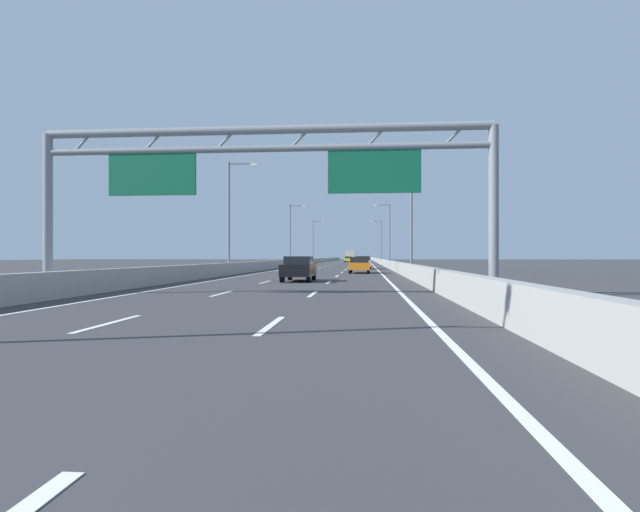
{
  "coord_description": "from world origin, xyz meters",
  "views": [
    {
      "loc": [
        3.78,
        1.64,
        1.49
      ],
      "look_at": [
        -0.99,
        57.44,
        1.49
      ],
      "focal_mm": 28.87,
      "sensor_mm": 36.0,
      "label": 1
    }
  ],
  "objects_px": {
    "black_car": "(299,268)",
    "streetlamp_right_distant": "(380,239)",
    "streetlamp_right_mid": "(409,209)",
    "sign_gantry": "(262,166)",
    "streetlamp_right_far": "(388,231)",
    "silver_car": "(363,262)",
    "streetlamp_left_far": "(291,231)",
    "yellow_car": "(348,259)",
    "orange_car": "(359,265)",
    "streetlamp_left_distant": "(314,239)",
    "streetlamp_left_mid": "(232,210)",
    "box_truck": "(350,255)"
  },
  "relations": [
    {
      "from": "orange_car",
      "to": "box_truck",
      "type": "relative_size",
      "value": 0.57
    },
    {
      "from": "streetlamp_left_distant",
      "to": "sign_gantry",
      "type": "bearing_deg",
      "value": -85.6
    },
    {
      "from": "streetlamp_right_distant",
      "to": "black_car",
      "type": "height_order",
      "value": "streetlamp_right_distant"
    },
    {
      "from": "streetlamp_left_mid",
      "to": "yellow_car",
      "type": "bearing_deg",
      "value": 84.65
    },
    {
      "from": "sign_gantry",
      "to": "streetlamp_right_far",
      "type": "height_order",
      "value": "streetlamp_right_far"
    },
    {
      "from": "streetlamp_right_mid",
      "to": "streetlamp_right_distant",
      "type": "relative_size",
      "value": 1.0
    },
    {
      "from": "streetlamp_right_far",
      "to": "yellow_car",
      "type": "xyz_separation_m",
      "value": [
        -7.4,
        44.09,
        -4.68
      ]
    },
    {
      "from": "streetlamp_right_mid",
      "to": "silver_car",
      "type": "bearing_deg",
      "value": 103.41
    },
    {
      "from": "yellow_car",
      "to": "orange_car",
      "type": "xyz_separation_m",
      "value": [
        3.33,
        -78.72,
        0.01
      ]
    },
    {
      "from": "streetlamp_left_distant",
      "to": "orange_car",
      "type": "height_order",
      "value": "streetlamp_left_distant"
    },
    {
      "from": "streetlamp_left_far",
      "to": "streetlamp_right_mid",
      "type": "bearing_deg",
      "value": -67.69
    },
    {
      "from": "box_truck",
      "to": "orange_car",
      "type": "bearing_deg",
      "value": -88.02
    },
    {
      "from": "streetlamp_right_far",
      "to": "streetlamp_left_distant",
      "type": "bearing_deg",
      "value": 112.31
    },
    {
      "from": "streetlamp_left_distant",
      "to": "streetlamp_left_far",
      "type": "bearing_deg",
      "value": -90.0
    },
    {
      "from": "streetlamp_left_distant",
      "to": "streetlamp_right_distant",
      "type": "distance_m",
      "value": 14.93
    },
    {
      "from": "orange_car",
      "to": "black_car",
      "type": "bearing_deg",
      "value": -103.21
    },
    {
      "from": "streetlamp_right_mid",
      "to": "silver_car",
      "type": "distance_m",
      "value": 17.01
    },
    {
      "from": "silver_car",
      "to": "streetlamp_right_far",
      "type": "bearing_deg",
      "value": 79.48
    },
    {
      "from": "streetlamp_left_mid",
      "to": "silver_car",
      "type": "xyz_separation_m",
      "value": [
        11.13,
        15.92,
        -4.63
      ]
    },
    {
      "from": "silver_car",
      "to": "streetlamp_left_mid",
      "type": "bearing_deg",
      "value": -124.96
    },
    {
      "from": "sign_gantry",
      "to": "orange_car",
      "type": "bearing_deg",
      "value": 82.48
    },
    {
      "from": "streetlamp_right_mid",
      "to": "streetlamp_right_distant",
      "type": "bearing_deg",
      "value": 90.0
    },
    {
      "from": "sign_gantry",
      "to": "streetlamp_right_distant",
      "type": "bearing_deg",
      "value": 85.58
    },
    {
      "from": "streetlamp_left_mid",
      "to": "black_car",
      "type": "distance_m",
      "value": 15.6
    },
    {
      "from": "sign_gantry",
      "to": "streetlamp_left_distant",
      "type": "bearing_deg",
      "value": 94.4
    },
    {
      "from": "streetlamp_right_mid",
      "to": "sign_gantry",
      "type": "bearing_deg",
      "value": -107.28
    },
    {
      "from": "yellow_car",
      "to": "streetlamp_left_mid",
      "type": "bearing_deg",
      "value": -95.35
    },
    {
      "from": "black_car",
      "to": "streetlamp_right_distant",
      "type": "bearing_deg",
      "value": 84.99
    },
    {
      "from": "streetlamp_right_far",
      "to": "box_truck",
      "type": "height_order",
      "value": "streetlamp_right_far"
    },
    {
      "from": "sign_gantry",
      "to": "yellow_car",
      "type": "distance_m",
      "value": 104.59
    },
    {
      "from": "streetlamp_right_distant",
      "to": "yellow_car",
      "type": "relative_size",
      "value": 2.26
    },
    {
      "from": "streetlamp_left_far",
      "to": "silver_car",
      "type": "relative_size",
      "value": 2.03
    },
    {
      "from": "sign_gantry",
      "to": "streetlamp_left_far",
      "type": "distance_m",
      "value": 60.88
    },
    {
      "from": "streetlamp_left_mid",
      "to": "orange_car",
      "type": "relative_size",
      "value": 2.05
    },
    {
      "from": "black_car",
      "to": "silver_car",
      "type": "height_order",
      "value": "silver_car"
    },
    {
      "from": "orange_car",
      "to": "silver_car",
      "type": "bearing_deg",
      "value": 88.9
    },
    {
      "from": "streetlamp_right_mid",
      "to": "box_truck",
      "type": "relative_size",
      "value": 1.17
    },
    {
      "from": "streetlamp_left_distant",
      "to": "yellow_car",
      "type": "distance_m",
      "value": 11.75
    },
    {
      "from": "box_truck",
      "to": "streetlamp_right_mid",
      "type": "bearing_deg",
      "value": -85.61
    },
    {
      "from": "streetlamp_right_mid",
      "to": "silver_car",
      "type": "xyz_separation_m",
      "value": [
        -3.8,
        15.92,
        -4.63
      ]
    },
    {
      "from": "streetlamp_left_distant",
      "to": "yellow_car",
      "type": "bearing_deg",
      "value": 45.65
    },
    {
      "from": "sign_gantry",
      "to": "streetlamp_right_mid",
      "type": "xyz_separation_m",
      "value": [
        7.48,
        24.04,
        0.55
      ]
    },
    {
      "from": "orange_car",
      "to": "streetlamp_right_far",
      "type": "bearing_deg",
      "value": 83.3
    },
    {
      "from": "orange_car",
      "to": "streetlamp_right_distant",
      "type": "bearing_deg",
      "value": 86.72
    },
    {
      "from": "sign_gantry",
      "to": "streetlamp_right_distant",
      "type": "distance_m",
      "value": 97.09
    },
    {
      "from": "sign_gantry",
      "to": "streetlamp_left_distant",
      "type": "relative_size",
      "value": 1.81
    },
    {
      "from": "streetlamp_left_mid",
      "to": "streetlamp_left_distant",
      "type": "relative_size",
      "value": 1.0
    },
    {
      "from": "streetlamp_right_distant",
      "to": "silver_car",
      "type": "relative_size",
      "value": 2.03
    },
    {
      "from": "streetlamp_right_distant",
      "to": "black_car",
      "type": "distance_m",
      "value": 86.13
    },
    {
      "from": "streetlamp_left_far",
      "to": "streetlamp_right_far",
      "type": "bearing_deg",
      "value": 0.0
    }
  ]
}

